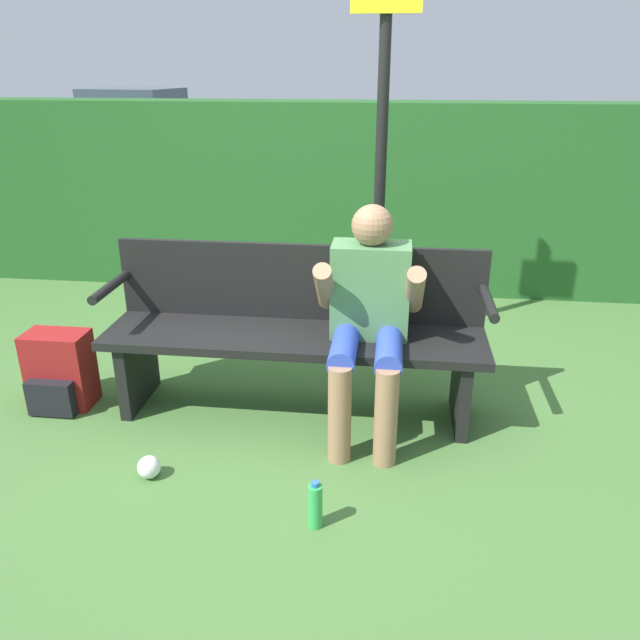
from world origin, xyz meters
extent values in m
plane|color=#426B33|center=(0.00, 0.00, 0.00)|extent=(40.00, 40.00, 0.00)
cube|color=#235623|center=(0.00, 2.17, 0.75)|extent=(12.00, 0.44, 1.50)
cube|color=black|center=(0.00, 0.00, 0.44)|extent=(1.99, 0.48, 0.05)
cube|color=black|center=(0.00, 0.22, 0.67)|extent=(1.99, 0.04, 0.42)
cube|color=black|center=(-0.88, 0.00, 0.21)|extent=(0.06, 0.43, 0.42)
cube|color=black|center=(0.88, 0.00, 0.21)|extent=(0.06, 0.43, 0.42)
cylinder|color=black|center=(-0.97, 0.00, 0.68)|extent=(0.05, 0.43, 0.05)
cylinder|color=black|center=(0.97, 0.00, 0.68)|extent=(0.05, 0.43, 0.05)
cube|color=#4C7F4C|center=(0.39, 0.05, 0.70)|extent=(0.39, 0.22, 0.48)
sphere|color=#997051|center=(0.39, 0.05, 1.04)|extent=(0.21, 0.21, 0.21)
cylinder|color=#2D47B7|center=(0.28, -0.19, 0.49)|extent=(0.13, 0.47, 0.13)
cylinder|color=#2D47B7|center=(0.50, -0.19, 0.49)|extent=(0.13, 0.47, 0.13)
cylinder|color=#997051|center=(0.28, -0.42, 0.25)|extent=(0.11, 0.11, 0.49)
cylinder|color=#997051|center=(0.50, -0.42, 0.25)|extent=(0.11, 0.11, 0.49)
cylinder|color=#997051|center=(0.17, -0.07, 0.75)|extent=(0.09, 0.30, 0.30)
cylinder|color=#997051|center=(0.61, -0.07, 0.75)|extent=(0.09, 0.30, 0.30)
cube|color=maroon|center=(-1.29, -0.07, 0.21)|extent=(0.34, 0.20, 0.43)
cube|color=black|center=(-1.29, -0.21, 0.11)|extent=(0.25, 0.07, 0.19)
cylinder|color=green|center=(0.23, -0.90, 0.10)|extent=(0.06, 0.06, 0.20)
cylinder|color=#2D66B2|center=(0.23, -0.90, 0.21)|extent=(0.03, 0.03, 0.02)
cylinder|color=black|center=(0.40, 0.95, 1.17)|extent=(0.07, 0.07, 2.34)
cube|color=silver|center=(-5.58, 11.54, 0.49)|extent=(4.32, 2.43, 0.59)
cube|color=#333D4C|center=(-5.58, 11.54, 1.02)|extent=(2.18, 1.89, 0.47)
cylinder|color=black|center=(-4.19, 12.22, 0.33)|extent=(0.67, 0.28, 0.65)
cylinder|color=black|center=(-4.46, 10.48, 0.33)|extent=(0.67, 0.28, 0.65)
cylinder|color=black|center=(-6.70, 12.60, 0.33)|extent=(0.67, 0.28, 0.65)
cylinder|color=black|center=(-6.96, 10.87, 0.33)|extent=(0.67, 0.28, 0.65)
sphere|color=silver|center=(-0.57, -0.67, 0.05)|extent=(0.11, 0.11, 0.11)
camera|label=1|loc=(0.49, -2.94, 1.77)|focal=35.00mm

